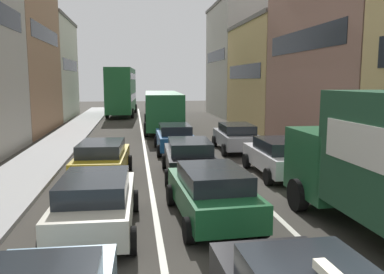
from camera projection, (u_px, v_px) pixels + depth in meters
name	position (u px, v px, depth m)	size (l,w,h in m)	color
sidewalk_left	(57.00, 146.00, 22.64)	(2.60, 64.00, 0.14)	#A9A9A9
lane_stripe_left	(144.00, 145.00, 23.36)	(0.16, 60.00, 0.01)	silver
lane_stripe_right	(201.00, 144.00, 23.85)	(0.16, 60.00, 0.01)	silver
building_row_right	(311.00, 61.00, 27.06)	(7.20, 43.90, 11.83)	#B2ADA3
sedan_centre_lane_second	(212.00, 192.00, 10.76)	(2.24, 4.39, 1.49)	#19592D
wagon_left_lane_second	(96.00, 202.00, 9.88)	(2.15, 4.34, 1.49)	beige
hatchback_centre_lane_third	(189.00, 157.00, 15.67)	(2.19, 4.37, 1.49)	black
sedan_left_lane_third	(102.00, 159.00, 15.26)	(2.26, 4.40, 1.49)	#B29319
coupe_centre_lane_fourth	(175.00, 137.00, 21.13)	(2.08, 4.31, 1.49)	#194C8C
sedan_right_lane_behind_truck	(279.00, 156.00, 15.83)	(2.09, 4.31, 1.49)	silver
wagon_right_lane_far	(236.00, 137.00, 21.33)	(2.17, 4.35, 1.49)	gray
bus_mid_queue_primary	(162.00, 108.00, 29.91)	(3.06, 10.58, 2.90)	#1E6033
bus_far_queue_secondary	(122.00, 89.00, 42.38)	(3.21, 10.62, 5.06)	#1E6033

